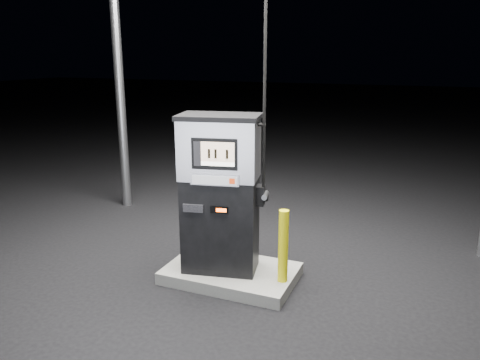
% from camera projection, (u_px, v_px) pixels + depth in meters
% --- Properties ---
extents(ground, '(80.00, 80.00, 0.00)m').
position_uv_depth(ground, '(231.00, 279.00, 5.90)').
color(ground, black).
rests_on(ground, ground).
extents(pump_island, '(1.60, 1.00, 0.15)m').
position_uv_depth(pump_island, '(231.00, 273.00, 5.88)').
color(pump_island, '#63635E').
rests_on(pump_island, ground).
extents(fuel_dispenser, '(1.11, 0.75, 3.99)m').
position_uv_depth(fuel_dispenser, '(220.00, 192.00, 5.61)').
color(fuel_dispenser, black).
rests_on(fuel_dispenser, pump_island).
extents(bollard_left, '(0.12, 0.12, 0.81)m').
position_uv_depth(bollard_left, '(194.00, 230.00, 6.02)').
color(bollard_left, '#D9CF0C').
rests_on(bollard_left, pump_island).
extents(bollard_right, '(0.15, 0.15, 0.88)m').
position_uv_depth(bollard_right, '(283.00, 246.00, 5.42)').
color(bollard_right, '#D9CF0C').
rests_on(bollard_right, pump_island).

